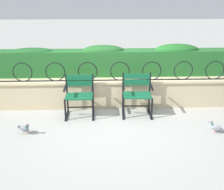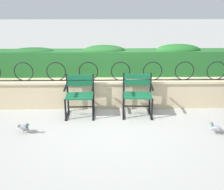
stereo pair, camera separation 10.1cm
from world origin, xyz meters
The scene contains 8 objects.
ground_plane centered at (0.00, 0.00, 0.00)m, with size 60.00×60.00×0.00m, color #9E9E99.
stone_wall centered at (0.00, 0.97, 0.32)m, with size 6.58×0.41×0.63m.
iron_arch_fence centered at (-0.13, 0.89, 0.82)m, with size 6.06×0.02×0.42m.
hedge_row centered at (0.04, 1.39, 0.95)m, with size 6.45×0.50×0.72m.
park_chair_left centered at (-0.66, 0.51, 0.46)m, with size 0.60×0.53×0.84m.
park_chair_right centered at (0.54, 0.53, 0.46)m, with size 0.64×0.55×0.85m.
pigeon_near_chairs centered at (1.87, -0.42, 0.11)m, with size 0.27×0.19×0.22m.
pigeon_far_side centered at (-1.60, -0.32, 0.11)m, with size 0.26×0.21×0.22m.
Camera 2 is at (-0.10, -4.67, 2.29)m, focal length 42.51 mm.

